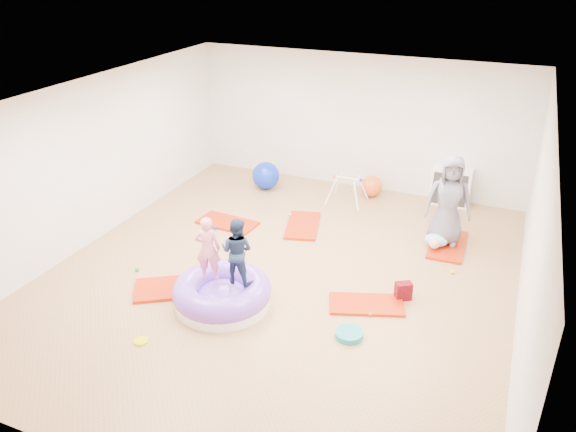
% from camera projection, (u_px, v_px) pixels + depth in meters
% --- Properties ---
extents(room, '(7.01, 8.01, 2.81)m').
position_uv_depth(room, '(280.00, 194.00, 8.29)').
color(room, '#B67355').
rests_on(room, ground).
extents(gym_mat_front_left, '(1.42, 1.22, 0.05)m').
position_uv_depth(gym_mat_front_left, '(177.00, 288.00, 8.51)').
color(gym_mat_front_left, '#C31F00').
rests_on(gym_mat_front_left, ground).
extents(gym_mat_mid_left, '(1.14, 0.64, 0.05)m').
position_uv_depth(gym_mat_mid_left, '(227.00, 223.00, 10.51)').
color(gym_mat_mid_left, '#C31F00').
rests_on(gym_mat_mid_left, ground).
extents(gym_mat_center_back, '(0.85, 1.24, 0.05)m').
position_uv_depth(gym_mat_center_back, '(303.00, 225.00, 10.41)').
color(gym_mat_center_back, '#C31F00').
rests_on(gym_mat_center_back, ground).
extents(gym_mat_right, '(1.18, 0.86, 0.04)m').
position_uv_depth(gym_mat_right, '(366.00, 304.00, 8.12)').
color(gym_mat_right, '#C31F00').
rests_on(gym_mat_right, ground).
extents(gym_mat_rear_right, '(0.62, 1.19, 0.05)m').
position_uv_depth(gym_mat_rear_right, '(447.00, 245.00, 9.73)').
color(gym_mat_rear_right, '#C31F00').
rests_on(gym_mat_rear_right, ground).
extents(inflatable_cushion, '(1.43, 1.43, 0.45)m').
position_uv_depth(inflatable_cushion, '(222.00, 293.00, 8.10)').
color(inflatable_cushion, white).
rests_on(inflatable_cushion, ground).
extents(child_pink, '(0.42, 0.34, 0.99)m').
position_uv_depth(child_pink, '(208.00, 246.00, 7.88)').
color(child_pink, pink).
rests_on(child_pink, inflatable_cushion).
extents(child_navy, '(0.49, 0.38, 0.99)m').
position_uv_depth(child_navy, '(237.00, 248.00, 7.82)').
color(child_navy, '#1B2A48').
rests_on(child_navy, inflatable_cushion).
extents(adult_caregiver, '(0.86, 0.65, 1.58)m').
position_uv_depth(adult_caregiver, '(449.00, 201.00, 9.43)').
color(adult_caregiver, slate).
rests_on(adult_caregiver, gym_mat_rear_right).
extents(infant, '(0.39, 0.40, 0.23)m').
position_uv_depth(infant, '(436.00, 241.00, 9.56)').
color(infant, '#9ACCFE').
rests_on(infant, gym_mat_rear_right).
extents(ball_pit_balls, '(4.73, 2.88, 0.07)m').
position_uv_depth(ball_pit_balls, '(258.00, 260.00, 9.24)').
color(ball_pit_balls, red).
rests_on(ball_pit_balls, ground).
extents(exercise_ball_blue, '(0.59, 0.59, 0.59)m').
position_uv_depth(exercise_ball_blue, '(266.00, 176.00, 11.93)').
color(exercise_ball_blue, '#0D28BF').
rests_on(exercise_ball_blue, ground).
extents(exercise_ball_orange, '(0.44, 0.44, 0.44)m').
position_uv_depth(exercise_ball_orange, '(371.00, 186.00, 11.59)').
color(exercise_ball_orange, '#DE5B1E').
rests_on(exercise_ball_orange, ground).
extents(infant_play_gym, '(0.73, 0.70, 0.56)m').
position_uv_depth(infant_play_gym, '(347.00, 186.00, 11.20)').
color(infant_play_gym, white).
rests_on(infant_play_gym, ground).
extents(cube_shelf, '(0.77, 0.38, 0.77)m').
position_uv_depth(cube_shelf, '(451.00, 186.00, 11.16)').
color(cube_shelf, white).
rests_on(cube_shelf, ground).
extents(balance_disc, '(0.38, 0.38, 0.08)m').
position_uv_depth(balance_disc, '(349.00, 334.00, 7.47)').
color(balance_disc, teal).
rests_on(balance_disc, ground).
extents(backpack, '(0.28, 0.25, 0.27)m').
position_uv_depth(backpack, '(403.00, 291.00, 8.23)').
color(backpack, '#9C0315').
rests_on(backpack, ground).
extents(yellow_toy, '(0.19, 0.19, 0.03)m').
position_uv_depth(yellow_toy, '(141.00, 341.00, 7.38)').
color(yellow_toy, '#E2E903').
rests_on(yellow_toy, ground).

